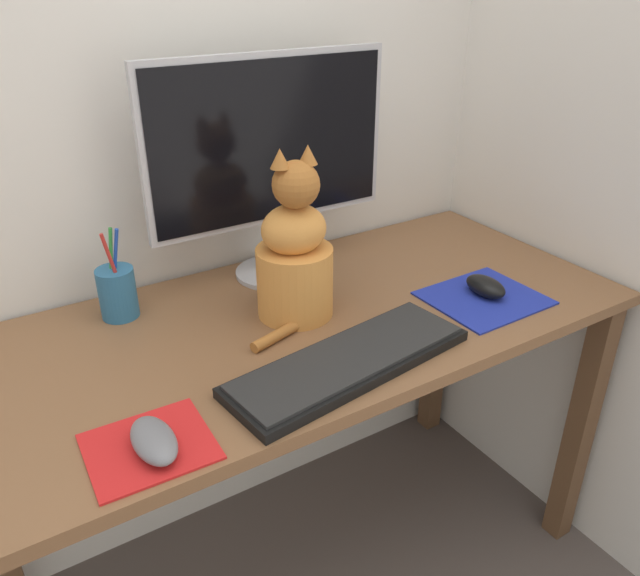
{
  "coord_description": "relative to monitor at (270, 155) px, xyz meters",
  "views": [
    {
      "loc": [
        -0.53,
        -0.91,
        1.32
      ],
      "look_at": [
        -0.01,
        -0.08,
        0.81
      ],
      "focal_mm": 35.0,
      "sensor_mm": 36.0,
      "label": 1
    }
  ],
  "objects": [
    {
      "name": "wall_side_right",
      "position": [
        0.64,
        -0.2,
        0.27
      ],
      "size": [
        0.04,
        7.0,
        2.5
      ],
      "rotation": [
        0.0,
        0.0,
        1.57
      ],
      "color": "silver",
      "rests_on": "ground_plane"
    },
    {
      "name": "monitor",
      "position": [
        0.0,
        0.0,
        0.0
      ],
      "size": [
        0.53,
        0.17,
        0.47
      ],
      "color": "#B2B2B7",
      "rests_on": "desk"
    },
    {
      "name": "keyboard",
      "position": [
        -0.06,
        -0.38,
        -0.26
      ],
      "size": [
        0.46,
        0.2,
        0.02
      ],
      "rotation": [
        0.0,
        0.0,
        0.13
      ],
      "color": "black",
      "rests_on": "desk"
    },
    {
      "name": "ground_plane",
      "position": [
        -0.05,
        -0.2,
        -0.98
      ],
      "size": [
        12.0,
        12.0,
        0.0
      ],
      "primitive_type": "plane",
      "color": "#564C47"
    },
    {
      "name": "cat",
      "position": [
        -0.05,
        -0.18,
        -0.14
      ],
      "size": [
        0.21,
        0.17,
        0.33
      ],
      "rotation": [
        0.0,
        0.0,
        -0.07
      ],
      "color": "#D6893D",
      "rests_on": "desk"
    },
    {
      "name": "pen_cup",
      "position": [
        -0.34,
        -0.0,
        -0.22
      ],
      "size": [
        0.07,
        0.07,
        0.18
      ],
      "color": "#286089",
      "rests_on": "desk"
    },
    {
      "name": "mousepad_right",
      "position": [
        0.31,
        -0.33,
        -0.27
      ],
      "size": [
        0.23,
        0.2,
        0.0
      ],
      "rotation": [
        0.0,
        0.0,
        0.01
      ],
      "color": "#1E2D9E",
      "rests_on": "desk"
    },
    {
      "name": "computer_mouse_right",
      "position": [
        0.32,
        -0.32,
        -0.25
      ],
      "size": [
        0.06,
        0.1,
        0.04
      ],
      "color": "black",
      "rests_on": "mousepad_right"
    },
    {
      "name": "wall_back",
      "position": [
        -0.05,
        0.13,
        0.27
      ],
      "size": [
        7.0,
        0.04,
        2.5
      ],
      "color": "silver",
      "rests_on": "ground_plane"
    },
    {
      "name": "desk",
      "position": [
        -0.05,
        -0.2,
        -0.37
      ],
      "size": [
        1.31,
        0.59,
        0.71
      ],
      "color": "brown",
      "rests_on": "ground_plane"
    },
    {
      "name": "mousepad_left",
      "position": [
        -0.42,
        -0.4,
        -0.27
      ],
      "size": [
        0.18,
        0.16,
        0.0
      ],
      "rotation": [
        0.0,
        0.0,
        -0.03
      ],
      "color": "red",
      "rests_on": "desk"
    },
    {
      "name": "computer_mouse_left",
      "position": [
        -0.41,
        -0.41,
        -0.25
      ],
      "size": [
        0.06,
        0.11,
        0.03
      ],
      "color": "slate",
      "rests_on": "mousepad_left"
    }
  ]
}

